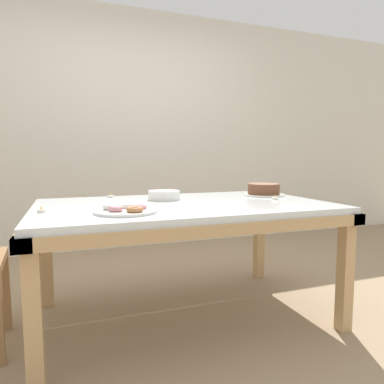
# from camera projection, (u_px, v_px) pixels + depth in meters

# --- Properties ---
(ground_plane) EXTENTS (12.00, 12.00, 0.00)m
(ground_plane) POSITION_uv_depth(u_px,v_px,m) (184.00, 316.00, 2.16)
(ground_plane) COLOR #997F60
(wall_back) EXTENTS (8.00, 0.10, 2.60)m
(wall_back) POSITION_uv_depth(u_px,v_px,m) (130.00, 131.00, 3.79)
(wall_back) COLOR silver
(wall_back) RESTS_ON ground
(dining_table) EXTENTS (1.76, 1.07, 0.73)m
(dining_table) POSITION_uv_depth(u_px,v_px,m) (184.00, 215.00, 2.10)
(dining_table) COLOR silver
(dining_table) RESTS_ON ground
(cake_chocolate_round) EXTENTS (0.30, 0.30, 0.09)m
(cake_chocolate_round) POSITION_uv_depth(u_px,v_px,m) (264.00, 190.00, 2.48)
(cake_chocolate_round) COLOR silver
(cake_chocolate_round) RESTS_ON dining_table
(pastry_platter) EXTENTS (0.32, 0.32, 0.04)m
(pastry_platter) POSITION_uv_depth(u_px,v_px,m) (125.00, 210.00, 1.72)
(pastry_platter) COLOR silver
(pastry_platter) RESTS_ON dining_table
(plate_stack) EXTENTS (0.21, 0.21, 0.06)m
(plate_stack) POSITION_uv_depth(u_px,v_px,m) (164.00, 195.00, 2.24)
(plate_stack) COLOR silver
(plate_stack) RESTS_ON dining_table
(tealight_near_front) EXTENTS (0.04, 0.04, 0.04)m
(tealight_near_front) POSITION_uv_depth(u_px,v_px,m) (275.00, 198.00, 2.25)
(tealight_near_front) COLOR silver
(tealight_near_front) RESTS_ON dining_table
(tealight_right_edge) EXTENTS (0.04, 0.04, 0.04)m
(tealight_right_edge) POSITION_uv_depth(u_px,v_px,m) (111.00, 196.00, 2.36)
(tealight_right_edge) COLOR silver
(tealight_right_edge) RESTS_ON dining_table
(tealight_left_edge) EXTENTS (0.04, 0.04, 0.04)m
(tealight_left_edge) POSITION_uv_depth(u_px,v_px,m) (41.00, 211.00, 1.72)
(tealight_left_edge) COLOR silver
(tealight_left_edge) RESTS_ON dining_table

